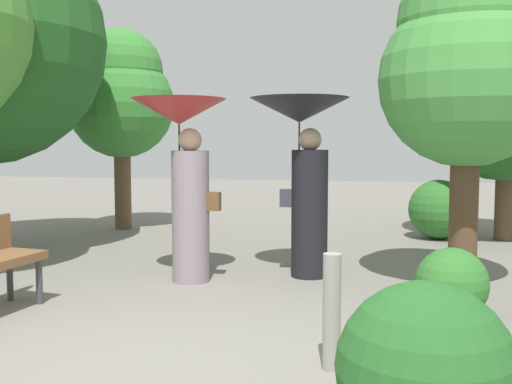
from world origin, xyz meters
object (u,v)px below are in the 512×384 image
at_px(path_marker_post, 332,312).
at_px(tree_near_right, 509,85).
at_px(tree_mid_right, 468,62).
at_px(person_right, 304,153).
at_px(tree_mid_left, 121,95).
at_px(person_left, 185,159).

bearing_deg(path_marker_post, tree_near_right, 70.09).
xyz_separation_m(tree_mid_right, path_marker_post, (-1.10, -2.43, -1.91)).
height_order(person_right, tree_mid_right, tree_mid_right).
bearing_deg(tree_mid_left, person_right, -39.85).
xyz_separation_m(tree_mid_left, path_marker_post, (4.18, -5.72, -1.94)).
height_order(person_right, tree_near_right, tree_near_right).
bearing_deg(path_marker_post, tree_mid_right, 65.56).
distance_m(person_left, path_marker_post, 3.00).
relative_size(tree_near_right, tree_mid_left, 1.10).
distance_m(person_right, tree_mid_right, 1.93).
relative_size(person_left, tree_near_right, 0.52).
distance_m(person_left, person_right, 1.32).
bearing_deg(tree_near_right, tree_mid_left, -178.82).
distance_m(person_right, tree_near_right, 4.26).
bearing_deg(person_right, tree_near_right, -39.98).
bearing_deg(tree_near_right, person_right, -130.58).
distance_m(tree_mid_left, path_marker_post, 7.35).
bearing_deg(person_left, person_right, -66.94).
height_order(tree_near_right, path_marker_post, tree_near_right).
height_order(person_left, tree_near_right, tree_near_right).
height_order(person_right, path_marker_post, person_right).
bearing_deg(person_right, path_marker_post, -167.49).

